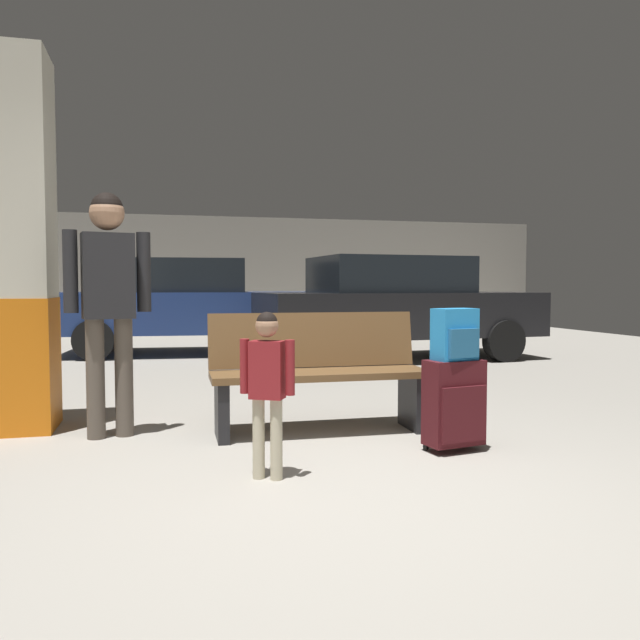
{
  "coord_description": "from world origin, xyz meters",
  "views": [
    {
      "loc": [
        -0.93,
        -3.04,
        1.09
      ],
      "look_at": [
        0.16,
        1.3,
        0.85
      ],
      "focal_mm": 35.61,
      "sensor_mm": 36.0,
      "label": 1
    }
  ],
  "objects_px": {
    "suitcase": "(454,403)",
    "adult": "(108,287)",
    "bench": "(318,373)",
    "child": "(267,377)",
    "parked_car_far": "(185,303)",
    "structural_pillar": "(12,245)",
    "parked_car_near": "(395,305)",
    "backpack_bright": "(455,335)"
  },
  "relations": [
    {
      "from": "bench",
      "to": "backpack_bright",
      "type": "height_order",
      "value": "backpack_bright"
    },
    {
      "from": "suitcase",
      "to": "backpack_bright",
      "type": "distance_m",
      "value": 0.45
    },
    {
      "from": "adult",
      "to": "parked_car_near",
      "type": "height_order",
      "value": "adult"
    },
    {
      "from": "bench",
      "to": "adult",
      "type": "distance_m",
      "value": 1.64
    },
    {
      "from": "bench",
      "to": "structural_pillar",
      "type": "bearing_deg",
      "value": 164.64
    },
    {
      "from": "backpack_bright",
      "to": "adult",
      "type": "height_order",
      "value": "adult"
    },
    {
      "from": "parked_car_near",
      "to": "backpack_bright",
      "type": "bearing_deg",
      "value": -106.63
    },
    {
      "from": "adult",
      "to": "bench",
      "type": "bearing_deg",
      "value": -7.21
    },
    {
      "from": "bench",
      "to": "suitcase",
      "type": "bearing_deg",
      "value": -46.36
    },
    {
      "from": "adult",
      "to": "suitcase",
      "type": "bearing_deg",
      "value": -23.31
    },
    {
      "from": "parked_car_near",
      "to": "suitcase",
      "type": "bearing_deg",
      "value": -106.63
    },
    {
      "from": "backpack_bright",
      "to": "parked_car_far",
      "type": "bearing_deg",
      "value": 102.74
    },
    {
      "from": "adult",
      "to": "parked_car_far",
      "type": "xyz_separation_m",
      "value": [
        0.74,
        5.66,
        -0.28
      ]
    },
    {
      "from": "parked_car_far",
      "to": "bench",
      "type": "bearing_deg",
      "value": -82.6
    },
    {
      "from": "structural_pillar",
      "to": "parked_car_far",
      "type": "height_order",
      "value": "structural_pillar"
    },
    {
      "from": "structural_pillar",
      "to": "parked_car_far",
      "type": "bearing_deg",
      "value": 74.59
    },
    {
      "from": "structural_pillar",
      "to": "adult",
      "type": "distance_m",
      "value": 0.88
    },
    {
      "from": "structural_pillar",
      "to": "parked_car_far",
      "type": "relative_size",
      "value": 0.67
    },
    {
      "from": "child",
      "to": "bench",
      "type": "bearing_deg",
      "value": 62.38
    },
    {
      "from": "bench",
      "to": "child",
      "type": "distance_m",
      "value": 1.21
    },
    {
      "from": "backpack_bright",
      "to": "child",
      "type": "distance_m",
      "value": 1.34
    },
    {
      "from": "parked_car_near",
      "to": "adult",
      "type": "bearing_deg",
      "value": -132.48
    },
    {
      "from": "structural_pillar",
      "to": "bench",
      "type": "relative_size",
      "value": 1.75
    },
    {
      "from": "bench",
      "to": "suitcase",
      "type": "height_order",
      "value": "bench"
    },
    {
      "from": "structural_pillar",
      "to": "suitcase",
      "type": "distance_m",
      "value": 3.42
    },
    {
      "from": "structural_pillar",
      "to": "backpack_bright",
      "type": "height_order",
      "value": "structural_pillar"
    },
    {
      "from": "suitcase",
      "to": "parked_car_far",
      "type": "distance_m",
      "value": 6.8
    },
    {
      "from": "backpack_bright",
      "to": "structural_pillar",
      "type": "bearing_deg",
      "value": 154.89
    },
    {
      "from": "bench",
      "to": "parked_car_far",
      "type": "distance_m",
      "value": 5.91
    },
    {
      "from": "structural_pillar",
      "to": "child",
      "type": "height_order",
      "value": "structural_pillar"
    },
    {
      "from": "parked_car_near",
      "to": "parked_car_far",
      "type": "xyz_separation_m",
      "value": [
        -3.0,
        1.57,
        0.0
      ]
    },
    {
      "from": "structural_pillar",
      "to": "parked_car_far",
      "type": "distance_m",
      "value": 5.47
    },
    {
      "from": "child",
      "to": "parked_car_far",
      "type": "xyz_separation_m",
      "value": [
        -0.2,
        6.92,
        0.22
      ]
    },
    {
      "from": "suitcase",
      "to": "adult",
      "type": "bearing_deg",
      "value": 156.69
    },
    {
      "from": "bench",
      "to": "child",
      "type": "height_order",
      "value": "child"
    },
    {
      "from": "bench",
      "to": "backpack_bright",
      "type": "distance_m",
      "value": 1.12
    },
    {
      "from": "bench",
      "to": "parked_car_near",
      "type": "distance_m",
      "value": 4.84
    },
    {
      "from": "bench",
      "to": "backpack_bright",
      "type": "bearing_deg",
      "value": -46.36
    },
    {
      "from": "structural_pillar",
      "to": "parked_car_near",
      "type": "distance_m",
      "value": 5.8
    },
    {
      "from": "suitcase",
      "to": "structural_pillar",
      "type": "bearing_deg",
      "value": 154.89
    },
    {
      "from": "child",
      "to": "structural_pillar",
      "type": "bearing_deg",
      "value": 134.51
    },
    {
      "from": "bench",
      "to": "parked_car_far",
      "type": "xyz_separation_m",
      "value": [
        -0.76,
        5.85,
        0.36
      ]
    }
  ]
}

